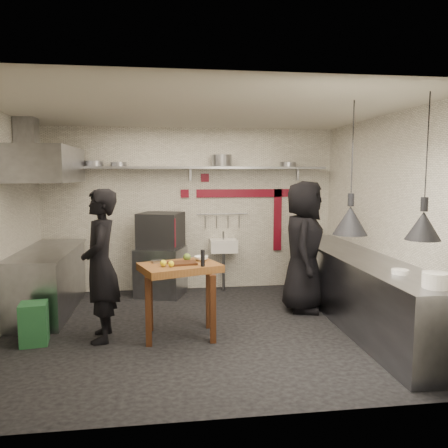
{
  "coord_description": "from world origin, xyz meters",
  "views": [
    {
      "loc": [
        -0.43,
        -5.47,
        2.02
      ],
      "look_at": [
        0.34,
        0.3,
        1.35
      ],
      "focal_mm": 35.0,
      "sensor_mm": 36.0,
      "label": 1
    }
  ],
  "objects": [
    {
      "name": "floor",
      "position": [
        0.0,
        0.0,
        0.0
      ],
      "size": [
        5.0,
        5.0,
        0.0
      ],
      "primitive_type": "plane",
      "color": "black",
      "rests_on": "ground"
    },
    {
      "name": "ceiling",
      "position": [
        0.0,
        0.0,
        2.8
      ],
      "size": [
        5.0,
        5.0,
        0.0
      ],
      "primitive_type": "plane",
      "color": "beige",
      "rests_on": "floor"
    },
    {
      "name": "wall_back",
      "position": [
        0.0,
        2.1,
        1.4
      ],
      "size": [
        5.0,
        0.04,
        2.8
      ],
      "primitive_type": "cube",
      "color": "white",
      "rests_on": "floor"
    },
    {
      "name": "wall_front",
      "position": [
        0.0,
        -2.1,
        1.4
      ],
      "size": [
        5.0,
        0.04,
        2.8
      ],
      "primitive_type": "cube",
      "color": "white",
      "rests_on": "floor"
    },
    {
      "name": "wall_right",
      "position": [
        2.5,
        0.0,
        1.4
      ],
      "size": [
        0.04,
        4.2,
        2.8
      ],
      "primitive_type": "cube",
      "color": "white",
      "rests_on": "floor"
    },
    {
      "name": "red_band_horiz",
      "position": [
        0.95,
        2.08,
        1.68
      ],
      "size": [
        1.7,
        0.02,
        0.14
      ],
      "primitive_type": "cube",
      "color": "maroon",
      "rests_on": "wall_back"
    },
    {
      "name": "red_band_vert",
      "position": [
        1.55,
        2.08,
        1.2
      ],
      "size": [
        0.14,
        0.02,
        1.1
      ],
      "primitive_type": "cube",
      "color": "maroon",
      "rests_on": "wall_back"
    },
    {
      "name": "red_tile_a",
      "position": [
        0.25,
        2.08,
        1.95
      ],
      "size": [
        0.14,
        0.02,
        0.14
      ],
      "primitive_type": "cube",
      "color": "maroon",
      "rests_on": "wall_back"
    },
    {
      "name": "red_tile_b",
      "position": [
        -0.1,
        2.08,
        1.68
      ],
      "size": [
        0.14,
        0.02,
        0.14
      ],
      "primitive_type": "cube",
      "color": "maroon",
      "rests_on": "wall_back"
    },
    {
      "name": "back_shelf",
      "position": [
        0.0,
        1.92,
        2.12
      ],
      "size": [
        4.6,
        0.34,
        0.04
      ],
      "primitive_type": "cube",
      "color": "slate",
      "rests_on": "wall_back"
    },
    {
      "name": "shelf_bracket_left",
      "position": [
        -1.9,
        2.07,
        2.02
      ],
      "size": [
        0.04,
        0.06,
        0.24
      ],
      "primitive_type": "cube",
      "color": "slate",
      "rests_on": "wall_back"
    },
    {
      "name": "shelf_bracket_mid",
      "position": [
        0.0,
        2.07,
        2.02
      ],
      "size": [
        0.04,
        0.06,
        0.24
      ],
      "primitive_type": "cube",
      "color": "slate",
      "rests_on": "wall_back"
    },
    {
      "name": "shelf_bracket_right",
      "position": [
        1.9,
        2.07,
        2.02
      ],
      "size": [
        0.04,
        0.06,
        0.24
      ],
      "primitive_type": "cube",
      "color": "slate",
      "rests_on": "wall_back"
    },
    {
      "name": "pan_far_left",
      "position": [
        -1.57,
        1.92,
        2.19
      ],
      "size": [
        0.37,
        0.37,
        0.09
      ],
      "primitive_type": "cylinder",
      "rotation": [
        0.0,
        0.0,
        0.31
      ],
      "color": "slate",
      "rests_on": "back_shelf"
    },
    {
      "name": "pan_mid_left",
      "position": [
        -1.19,
        1.92,
        2.18
      ],
      "size": [
        0.28,
        0.28,
        0.07
      ],
      "primitive_type": "cylinder",
      "rotation": [
        0.0,
        0.0,
        -0.04
      ],
      "color": "slate",
      "rests_on": "back_shelf"
    },
    {
      "name": "stock_pot",
      "position": [
        0.52,
        1.92,
        2.24
      ],
      "size": [
        0.41,
        0.41,
        0.2
      ],
      "primitive_type": "cylinder",
      "rotation": [
        0.0,
        0.0,
        -0.22
      ],
      "color": "slate",
      "rests_on": "back_shelf"
    },
    {
      "name": "pan_right",
      "position": [
        1.68,
        1.92,
        2.18
      ],
      "size": [
        0.32,
        0.32,
        0.08
      ],
      "primitive_type": "cylinder",
      "rotation": [
        0.0,
        0.0,
        0.16
      ],
      "color": "slate",
      "rests_on": "back_shelf"
    },
    {
      "name": "oven_stand",
      "position": [
        -0.52,
        1.74,
        0.4
      ],
      "size": [
        0.91,
        0.87,
        0.8
      ],
      "primitive_type": "cube",
      "rotation": [
        0.0,
        0.0,
        -0.33
      ],
      "color": "slate",
      "rests_on": "floor"
    },
    {
      "name": "combi_oven",
      "position": [
        -0.51,
        1.76,
        1.09
      ],
      "size": [
        0.82,
        0.8,
        0.58
      ],
      "primitive_type": "cube",
      "rotation": [
        0.0,
        0.0,
        -0.33
      ],
      "color": "black",
      "rests_on": "oven_stand"
    },
    {
      "name": "oven_door",
      "position": [
        -0.52,
        1.47,
        1.09
      ],
      "size": [
        0.49,
        0.19,
        0.46
      ],
      "primitive_type": "cube",
      "rotation": [
        0.0,
        0.0,
        -0.33
      ],
      "color": "maroon",
      "rests_on": "combi_oven"
    },
    {
      "name": "oven_glass",
      "position": [
        -0.49,
        1.46,
        1.09
      ],
      "size": [
        0.35,
        0.13,
        0.34
      ],
      "primitive_type": "cube",
      "rotation": [
        0.0,
        0.0,
        -0.33
      ],
      "color": "black",
      "rests_on": "oven_door"
    },
    {
      "name": "hand_sink",
      "position": [
        0.55,
        1.92,
        0.78
      ],
      "size": [
        0.46,
        0.34,
        0.22
      ],
      "primitive_type": "cube",
      "color": "white",
      "rests_on": "wall_back"
    },
    {
      "name": "sink_tap",
      "position": [
        0.55,
        1.92,
        0.96
      ],
      "size": [
        0.03,
        0.03,
        0.14
      ],
      "primitive_type": "cylinder",
      "color": "slate",
      "rests_on": "hand_sink"
    },
    {
      "name": "sink_drain",
      "position": [
        0.55,
        1.88,
        0.34
      ],
      "size": [
        0.06,
        0.06,
        0.66
      ],
      "primitive_type": "cylinder",
      "color": "slate",
      "rests_on": "floor"
    },
    {
      "name": "utensil_rail",
      "position": [
        0.55,
        2.06,
        1.32
      ],
      "size": [
        0.9,
        0.02,
        0.02
      ],
      "primitive_type": "cylinder",
      "rotation": [
        0.0,
        1.57,
        0.0
      ],
      "color": "slate",
      "rests_on": "wall_back"
    },
    {
      "name": "counter_right",
      "position": [
        2.15,
        0.0,
        0.45
      ],
      "size": [
        0.7,
        3.8,
        0.9
      ],
      "primitive_type": "cube",
      "color": "slate",
      "rests_on": "floor"
    },
    {
      "name": "counter_right_top",
      "position": [
        2.15,
        0.0,
        0.92
      ],
      "size": [
        0.76,
        3.9,
        0.03
      ],
      "primitive_type": "cube",
      "color": "slate",
      "rests_on": "counter_right"
    },
    {
      "name": "plate_stack",
      "position": [
        2.12,
        -1.7,
        1.01
      ],
      "size": [
        0.3,
        0.3,
        0.15
      ],
      "primitive_type": "cylinder",
      "rotation": [
        0.0,
        0.0,
        0.28
      ],
      "color": "white",
      "rests_on": "counter_right_top"
    },
    {
      "name": "small_bowl_right",
      "position": [
        2.1,
        -1.1,
        0.96
      ],
      "size": [
        0.24,
        0.24,
        0.05
      ],
      "primitive_type": "cylinder",
      "rotation": [
        0.0,
        0.0,
        0.38
      ],
      "color": "white",
      "rests_on": "counter_right_top"
    },
    {
      "name": "counter_left",
      "position": [
        -2.15,
        1.05,
        0.45
      ],
      "size": [
        0.7,
        1.9,
        0.9
      ],
      "primitive_type": "cube",
      "color": "slate",
      "rests_on": "floor"
    },
    {
      "name": "counter_left_top",
      "position": [
        -2.15,
        1.05,
        0.92
      ],
      "size": [
        0.76,
        2.0,
        0.03
      ],
      "primitive_type": "cube",
      "color": "slate",
      "rests_on": "counter_left"
    },
    {
      "name": "extractor_hood",
      "position": [
        -2.1,
        1.05,
        2.15
      ],
      "size": [
        0.78,
        1.6,
        0.5
      ],
      "primitive_type": "cube",
      "color": "slate",
      "rests_on": "ceiling"
    },
    {
      "name": "hood_duct",
      "position": [
        -2.35,
        1.05,
        2.55
      ],
      "size": [
        0.28,
        0.28,
        0.5
      ],
      "primitive_type": "cube",
      "color": "slate",
      "rests_on": "ceiling"
    },
    {
      "name": "green_bin",
      "position": [
        -2.01,
        -0.2,
        0.25
      ],
      "size": [
        0.35,
        0.35,
        0.5
      ],
      "primitive_type": "cube",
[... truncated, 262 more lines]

